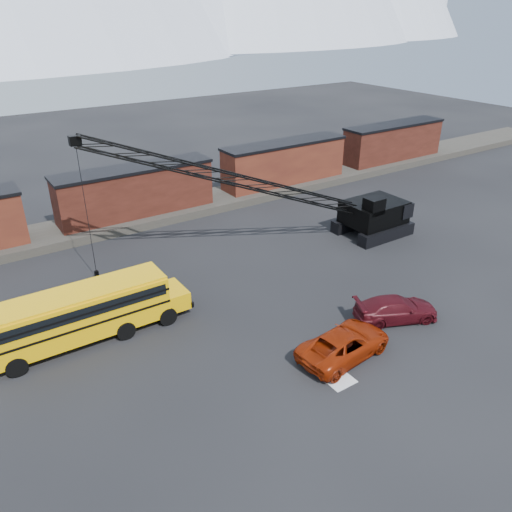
{
  "coord_description": "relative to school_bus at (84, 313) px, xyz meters",
  "views": [
    {
      "loc": [
        -14.03,
        -18.01,
        17.02
      ],
      "look_at": [
        1.45,
        5.32,
        3.0
      ],
      "focal_mm": 35.0,
      "sensor_mm": 36.0,
      "label": 1
    }
  ],
  "objects": [
    {
      "name": "boxcar_east_far",
      "position": [
        41.1,
        15.22,
        0.97
      ],
      "size": [
        13.7,
        3.1,
        4.17
      ],
      "color": "#4D1E15",
      "rests_on": "gravel_berm"
    },
    {
      "name": "boxcar_mid",
      "position": [
        9.1,
        15.22,
        0.97
      ],
      "size": [
        13.7,
        3.1,
        4.17
      ],
      "color": "#4D1E15",
      "rests_on": "gravel_berm"
    },
    {
      "name": "gravel_berm",
      "position": [
        9.1,
        15.22,
        -1.44
      ],
      "size": [
        120.0,
        5.0,
        0.7
      ],
      "primitive_type": "cube",
      "color": "#413C36",
      "rests_on": "ground"
    },
    {
      "name": "ground",
      "position": [
        9.1,
        -6.78,
        -1.79
      ],
      "size": [
        160.0,
        160.0,
        0.0
      ],
      "primitive_type": "plane",
      "color": "black",
      "rests_on": "ground"
    },
    {
      "name": "snow_patch",
      "position": [
        9.6,
        -10.78,
        -1.78
      ],
      "size": [
        1.4,
        0.9,
        0.02
      ],
      "primitive_type": "cube",
      "color": "silver",
      "rests_on": "ground"
    },
    {
      "name": "boxcar_east_near",
      "position": [
        25.1,
        15.22,
        0.97
      ],
      "size": [
        13.7,
        3.1,
        4.17
      ],
      "color": "#441A13",
      "rests_on": "gravel_berm"
    },
    {
      "name": "maroon_suv",
      "position": [
        16.16,
        -8.28,
        -1.06
      ],
      "size": [
        5.48,
        3.9,
        1.47
      ],
      "primitive_type": "imported",
      "rotation": [
        0.0,
        0.0,
        1.17
      ],
      "color": "#440C13",
      "rests_on": "ground"
    },
    {
      "name": "red_pickup",
      "position": [
        11.13,
        -9.19,
        -1.01
      ],
      "size": [
        5.89,
        3.21,
        1.57
      ],
      "primitive_type": "imported",
      "rotation": [
        0.0,
        0.0,
        1.68
      ],
      "color": "maroon",
      "rests_on": "ground"
    },
    {
      "name": "crawler_crane",
      "position": [
        13.02,
        4.27,
        4.13
      ],
      "size": [
        24.95,
        7.55,
        10.19
      ],
      "color": "black",
      "rests_on": "ground"
    },
    {
      "name": "school_bus",
      "position": [
        0.0,
        0.0,
        0.0
      ],
      "size": [
        11.65,
        2.65,
        3.19
      ],
      "color": "#E7A804",
      "rests_on": "ground"
    }
  ]
}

